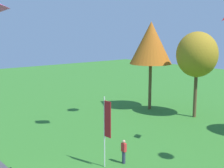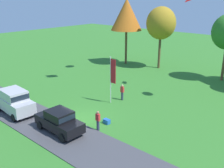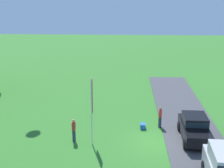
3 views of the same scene
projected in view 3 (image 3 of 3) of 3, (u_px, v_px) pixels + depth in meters
ground_plane at (157, 142)px, 22.50m from camera, size 120.00×120.00×0.00m
pavement_strip at (196, 142)px, 22.36m from camera, size 36.00×4.40×0.06m
car_sedan_mid_row at (194, 127)px, 22.52m from camera, size 4.44×2.03×1.84m
person_on_lawn at (74, 130)px, 22.39m from camera, size 0.36×0.24×1.71m
person_watching_sky at (160, 117)px, 24.70m from camera, size 0.36×0.24×1.71m
flag_banner at (92, 102)px, 21.52m from camera, size 0.71×0.08×4.89m
cooler_box at (143, 126)px, 24.68m from camera, size 0.56×0.40×0.40m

